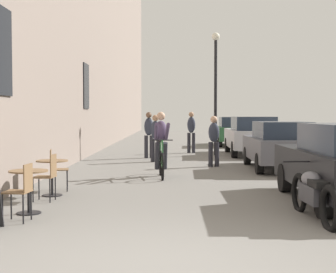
{
  "coord_description": "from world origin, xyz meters",
  "views": [
    {
      "loc": [
        0.06,
        -5.37,
        1.64
      ],
      "look_at": [
        -0.09,
        13.27,
        0.82
      ],
      "focal_mm": 53.76,
      "sensor_mm": 36.0,
      "label": 1
    }
  ],
  "objects_px": {
    "cafe_table_near": "(29,182)",
    "pedestrian_furthest": "(191,130)",
    "cafe_table_mid": "(52,170)",
    "parked_car_third": "(251,135)",
    "pedestrian_near": "(214,138)",
    "cafe_chair_mid_toward_wall": "(56,167)",
    "cyclist_on_bicycle": "(161,146)",
    "parked_car_second": "(279,145)",
    "parked_motorcycle": "(313,194)",
    "street_lamp": "(216,78)",
    "cafe_chair_mid_toward_street": "(48,174)",
    "pedestrian_mid": "(155,135)",
    "pedestrian_far": "(149,132)",
    "cafe_chair_near_toward_street": "(22,188)",
    "parked_car_fourth": "(234,131)"
  },
  "relations": [
    {
      "from": "cafe_table_near",
      "to": "pedestrian_furthest",
      "type": "xyz_separation_m",
      "value": [
        3.19,
        13.11,
        0.47
      ]
    },
    {
      "from": "cafe_table_mid",
      "to": "parked_car_third",
      "type": "bearing_deg",
      "value": 61.11
    },
    {
      "from": "cafe_table_mid",
      "to": "pedestrian_near",
      "type": "xyz_separation_m",
      "value": [
        3.74,
        5.7,
        0.38
      ]
    },
    {
      "from": "cafe_table_mid",
      "to": "parked_car_third",
      "type": "relative_size",
      "value": 0.16
    },
    {
      "from": "cafe_chair_mid_toward_wall",
      "to": "parked_car_third",
      "type": "height_order",
      "value": "parked_car_third"
    },
    {
      "from": "cyclist_on_bicycle",
      "to": "parked_car_second",
      "type": "relative_size",
      "value": 0.43
    },
    {
      "from": "pedestrian_furthest",
      "to": "parked_car_second",
      "type": "height_order",
      "value": "pedestrian_furthest"
    },
    {
      "from": "cyclist_on_bicycle",
      "to": "parked_car_second",
      "type": "xyz_separation_m",
      "value": [
        3.48,
        1.83,
        -0.07
      ]
    },
    {
      "from": "cafe_table_mid",
      "to": "parked_motorcycle",
      "type": "bearing_deg",
      "value": -26.02
    },
    {
      "from": "cafe_table_near",
      "to": "cafe_table_mid",
      "type": "relative_size",
      "value": 1.0
    },
    {
      "from": "pedestrian_furthest",
      "to": "parked_car_third",
      "type": "xyz_separation_m",
      "value": [
        2.39,
        -1.09,
        -0.18
      ]
    },
    {
      "from": "cyclist_on_bicycle",
      "to": "pedestrian_furthest",
      "type": "distance_m",
      "value": 8.28
    },
    {
      "from": "pedestrian_near",
      "to": "street_lamp",
      "type": "relative_size",
      "value": 0.33
    },
    {
      "from": "parked_motorcycle",
      "to": "parked_car_second",
      "type": "bearing_deg",
      "value": 82.19
    },
    {
      "from": "cyclist_on_bicycle",
      "to": "pedestrian_near",
      "type": "distance_m",
      "value": 3.07
    },
    {
      "from": "cafe_table_mid",
      "to": "street_lamp",
      "type": "relative_size",
      "value": 0.15
    },
    {
      "from": "cafe_chair_mid_toward_street",
      "to": "pedestrian_mid",
      "type": "height_order",
      "value": "pedestrian_mid"
    },
    {
      "from": "cafe_table_near",
      "to": "pedestrian_far",
      "type": "xyz_separation_m",
      "value": [
        1.5,
        10.66,
        0.46
      ]
    },
    {
      "from": "cafe_chair_mid_toward_street",
      "to": "parked_car_second",
      "type": "xyz_separation_m",
      "value": [
        5.54,
        5.55,
        0.23
      ]
    },
    {
      "from": "cafe_table_near",
      "to": "pedestrian_mid",
      "type": "height_order",
      "value": "pedestrian_mid"
    },
    {
      "from": "parked_motorcycle",
      "to": "cafe_chair_near_toward_street",
      "type": "bearing_deg",
      "value": -177.49
    },
    {
      "from": "cafe_chair_mid_toward_wall",
      "to": "cyclist_on_bicycle",
      "type": "bearing_deg",
      "value": 47.68
    },
    {
      "from": "cafe_chair_mid_toward_wall",
      "to": "pedestrian_near",
      "type": "bearing_deg",
      "value": 52.95
    },
    {
      "from": "cafe_table_mid",
      "to": "cafe_chair_mid_toward_street",
      "type": "height_order",
      "value": "cafe_chair_mid_toward_street"
    },
    {
      "from": "cafe_chair_near_toward_street",
      "to": "parked_car_fourth",
      "type": "xyz_separation_m",
      "value": [
        5.55,
        18.82,
        0.27
      ]
    },
    {
      "from": "parked_motorcycle",
      "to": "cafe_chair_mid_toward_street",
      "type": "bearing_deg",
      "value": 160.28
    },
    {
      "from": "street_lamp",
      "to": "parked_motorcycle",
      "type": "distance_m",
      "value": 12.64
    },
    {
      "from": "cafe_chair_near_toward_street",
      "to": "pedestrian_near",
      "type": "relative_size",
      "value": 0.56
    },
    {
      "from": "street_lamp",
      "to": "parked_motorcycle",
      "type": "bearing_deg",
      "value": -87.82
    },
    {
      "from": "parked_motorcycle",
      "to": "parked_car_third",
      "type": "bearing_deg",
      "value": 85.43
    },
    {
      "from": "cafe_chair_mid_toward_wall",
      "to": "parked_car_fourth",
      "type": "relative_size",
      "value": 0.21
    },
    {
      "from": "pedestrian_mid",
      "to": "parked_car_fourth",
      "type": "distance_m",
      "value": 9.85
    },
    {
      "from": "parked_car_second",
      "to": "parked_motorcycle",
      "type": "relative_size",
      "value": 1.89
    },
    {
      "from": "pedestrian_mid",
      "to": "pedestrian_furthest",
      "type": "bearing_deg",
      "value": 70.86
    },
    {
      "from": "pedestrian_furthest",
      "to": "cafe_table_mid",
      "type": "bearing_deg",
      "value": -106.02
    },
    {
      "from": "cafe_table_near",
      "to": "parked_car_fourth",
      "type": "bearing_deg",
      "value": 72.81
    },
    {
      "from": "cyclist_on_bicycle",
      "to": "pedestrian_near",
      "type": "height_order",
      "value": "cyclist_on_bicycle"
    },
    {
      "from": "pedestrian_far",
      "to": "pedestrian_furthest",
      "type": "xyz_separation_m",
      "value": [
        1.7,
        2.45,
        0.01
      ]
    },
    {
      "from": "cafe_chair_mid_toward_street",
      "to": "parked_car_second",
      "type": "height_order",
      "value": "parked_car_second"
    },
    {
      "from": "parked_car_second",
      "to": "cafe_chair_mid_toward_wall",
      "type": "bearing_deg",
      "value": -143.16
    },
    {
      "from": "parked_car_second",
      "to": "pedestrian_furthest",
      "type": "bearing_deg",
      "value": 110.48
    },
    {
      "from": "cafe_chair_mid_toward_street",
      "to": "pedestrian_furthest",
      "type": "xyz_separation_m",
      "value": [
        3.16,
        11.91,
        0.47
      ]
    },
    {
      "from": "cafe_chair_mid_toward_wall",
      "to": "pedestrian_far",
      "type": "xyz_separation_m",
      "value": [
        1.62,
        8.18,
        0.46
      ]
    },
    {
      "from": "cafe_chair_near_toward_street",
      "to": "parked_car_second",
      "type": "distance_m",
      "value": 9.2
    },
    {
      "from": "cafe_table_mid",
      "to": "parked_car_fourth",
      "type": "relative_size",
      "value": 0.17
    },
    {
      "from": "pedestrian_mid",
      "to": "parked_car_fourth",
      "type": "bearing_deg",
      "value": 67.16
    },
    {
      "from": "parked_car_fourth",
      "to": "pedestrian_far",
      "type": "bearing_deg",
      "value": -118.76
    },
    {
      "from": "cafe_table_near",
      "to": "cafe_chair_near_toward_street",
      "type": "bearing_deg",
      "value": -83.21
    },
    {
      "from": "cafe_chair_mid_toward_street",
      "to": "street_lamp",
      "type": "xyz_separation_m",
      "value": [
        4.09,
        10.71,
        2.59
      ]
    },
    {
      "from": "cafe_chair_near_toward_street",
      "to": "pedestrian_near",
      "type": "distance_m",
      "value": 8.93
    }
  ]
}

